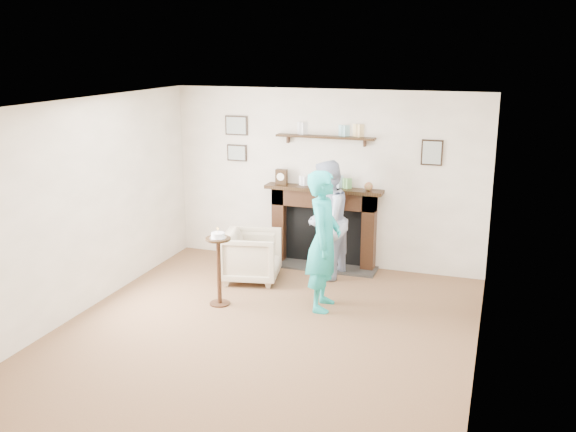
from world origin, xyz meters
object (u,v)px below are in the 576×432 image
object	(u,v)px
armchair	(252,280)
pedestal_table	(219,258)
woman	(323,307)
man	(325,277)

from	to	relation	value
armchair	pedestal_table	xyz separation A→B (m)	(-0.06, -0.92, 0.60)
woman	pedestal_table	distance (m)	1.40
man	armchair	bearing A→B (deg)	-58.77
woman	pedestal_table	world-z (taller)	pedestal_table
man	woman	bearing A→B (deg)	21.85
pedestal_table	woman	bearing A→B (deg)	14.20
armchair	woman	size ratio (longest dim) A/B	0.44
armchair	pedestal_table	bearing A→B (deg)	164.78
woman	man	bearing A→B (deg)	8.74
armchair	man	bearing A→B (deg)	-77.85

